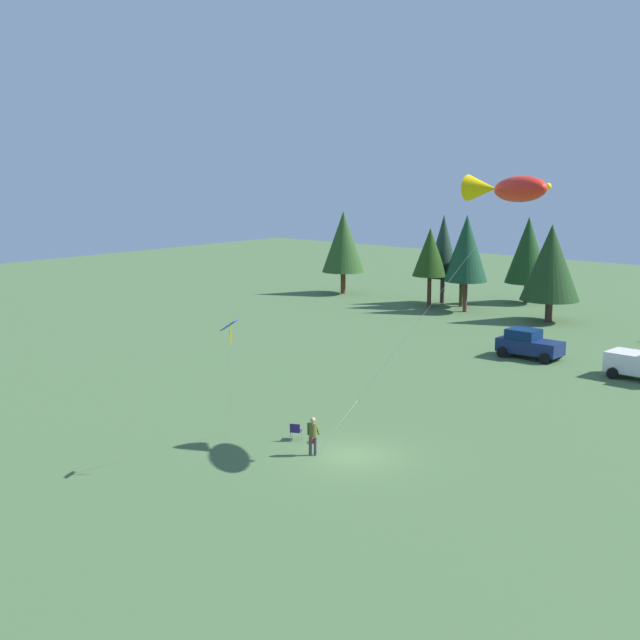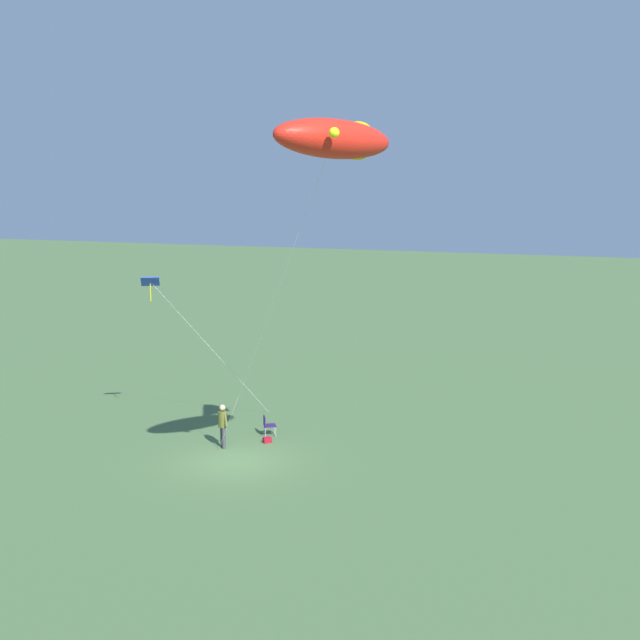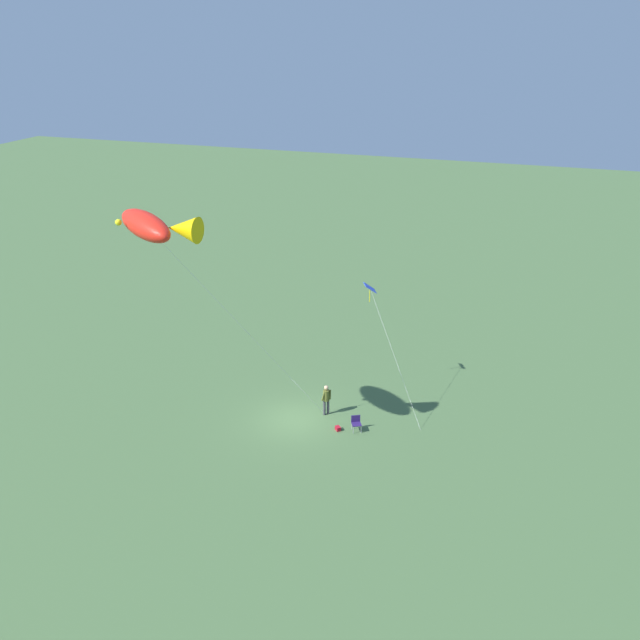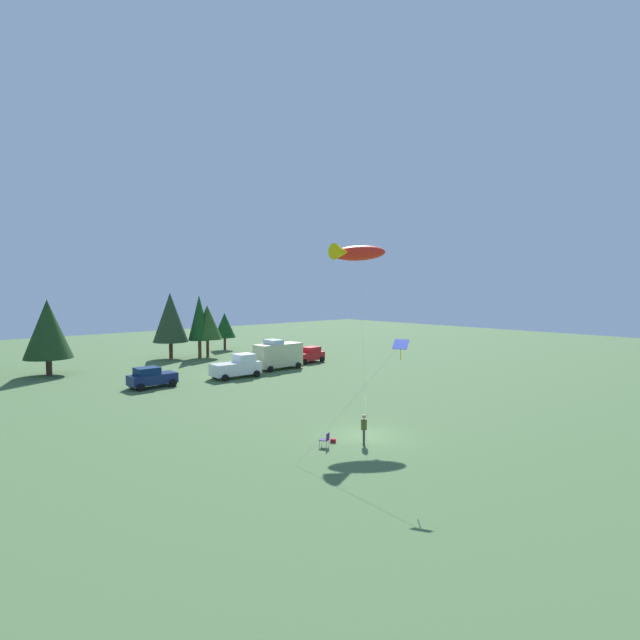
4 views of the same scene
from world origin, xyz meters
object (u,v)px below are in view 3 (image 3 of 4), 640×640
object	(u,v)px
person_kite_flyer	(326,398)
backpack_on_grass	(338,428)
kite_large_fish	(155,226)
kite_diamond_blue	(371,293)
folding_chair	(356,422)

from	to	relation	value
person_kite_flyer	backpack_on_grass	xyz separation A→B (m)	(-1.12, 1.41, -0.91)
person_kite_flyer	kite_large_fish	distance (m)	13.66
kite_large_fish	kite_diamond_blue	distance (m)	13.46
person_kite_flyer	folding_chair	bearing A→B (deg)	19.09
backpack_on_grass	kite_large_fish	distance (m)	14.32
folding_chair	kite_diamond_blue	xyz separation A→B (m)	(0.60, -4.62, 5.53)
backpack_on_grass	person_kite_flyer	bearing A→B (deg)	-51.41
person_kite_flyer	folding_chair	distance (m)	2.35
person_kite_flyer	folding_chair	size ratio (longest dim) A/B	2.12
person_kite_flyer	backpack_on_grass	distance (m)	2.02
backpack_on_grass	kite_diamond_blue	xyz separation A→B (m)	(-0.30, -4.94, 5.90)
person_kite_flyer	kite_diamond_blue	xyz separation A→B (m)	(-1.42, -3.54, 4.99)
backpack_on_grass	kite_diamond_blue	distance (m)	7.71
folding_chair	backpack_on_grass	bearing A→B (deg)	-98.44
person_kite_flyer	backpack_on_grass	world-z (taller)	person_kite_flyer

